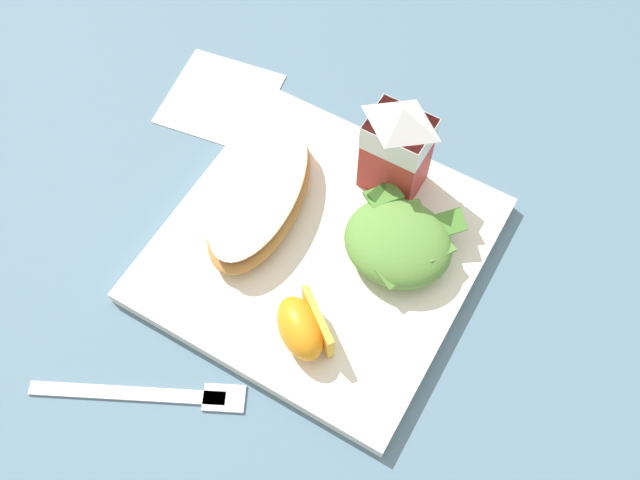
{
  "coord_description": "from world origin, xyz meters",
  "views": [
    {
      "loc": [
        0.16,
        -0.28,
        0.61
      ],
      "look_at": [
        0.0,
        0.0,
        0.03
      ],
      "focal_mm": 40.41,
      "sensor_mm": 36.0,
      "label": 1
    }
  ],
  "objects_px": {
    "white_plate": "(320,249)",
    "orange_wedge_front": "(302,327)",
    "green_salad_pile": "(398,242)",
    "milk_carton": "(397,145)",
    "paper_napkin": "(220,98)",
    "cheesy_pizza_bread": "(260,196)",
    "metal_fork": "(156,395)"
  },
  "relations": [
    {
      "from": "white_plate",
      "to": "milk_carton",
      "type": "distance_m",
      "value": 0.12
    },
    {
      "from": "milk_carton",
      "to": "paper_napkin",
      "type": "height_order",
      "value": "milk_carton"
    },
    {
      "from": "green_salad_pile",
      "to": "orange_wedge_front",
      "type": "bearing_deg",
      "value": -105.98
    },
    {
      "from": "white_plate",
      "to": "paper_napkin",
      "type": "relative_size",
      "value": 2.55
    },
    {
      "from": "paper_napkin",
      "to": "metal_fork",
      "type": "height_order",
      "value": "metal_fork"
    },
    {
      "from": "white_plate",
      "to": "orange_wedge_front",
      "type": "distance_m",
      "value": 0.1
    },
    {
      "from": "green_salad_pile",
      "to": "metal_fork",
      "type": "height_order",
      "value": "green_salad_pile"
    },
    {
      "from": "orange_wedge_front",
      "to": "metal_fork",
      "type": "xyz_separation_m",
      "value": [
        -0.08,
        -0.1,
        -0.03
      ]
    },
    {
      "from": "cheesy_pizza_bread",
      "to": "milk_carton",
      "type": "height_order",
      "value": "milk_carton"
    },
    {
      "from": "paper_napkin",
      "to": "orange_wedge_front",
      "type": "bearing_deg",
      "value": -41.34
    },
    {
      "from": "cheesy_pizza_bread",
      "to": "green_salad_pile",
      "type": "xyz_separation_m",
      "value": [
        0.14,
        0.02,
        0.0
      ]
    },
    {
      "from": "orange_wedge_front",
      "to": "milk_carton",
      "type": "bearing_deg",
      "value": 92.41
    },
    {
      "from": "cheesy_pizza_bread",
      "to": "paper_napkin",
      "type": "distance_m",
      "value": 0.16
    },
    {
      "from": "green_salad_pile",
      "to": "paper_napkin",
      "type": "height_order",
      "value": "green_salad_pile"
    },
    {
      "from": "green_salad_pile",
      "to": "paper_napkin",
      "type": "distance_m",
      "value": 0.27
    },
    {
      "from": "white_plate",
      "to": "cheesy_pizza_bread",
      "type": "relative_size",
      "value": 1.54
    },
    {
      "from": "green_salad_pile",
      "to": "cheesy_pizza_bread",
      "type": "bearing_deg",
      "value": -171.52
    },
    {
      "from": "milk_carton",
      "to": "metal_fork",
      "type": "xyz_separation_m",
      "value": [
        -0.08,
        -0.29,
        -0.07
      ]
    },
    {
      "from": "cheesy_pizza_bread",
      "to": "orange_wedge_front",
      "type": "relative_size",
      "value": 2.61
    },
    {
      "from": "cheesy_pizza_bread",
      "to": "orange_wedge_front",
      "type": "bearing_deg",
      "value": -42.5
    },
    {
      "from": "white_plate",
      "to": "orange_wedge_front",
      "type": "xyz_separation_m",
      "value": [
        0.03,
        -0.09,
        0.03
      ]
    },
    {
      "from": "white_plate",
      "to": "green_salad_pile",
      "type": "xyz_separation_m",
      "value": [
        0.07,
        0.03,
        0.03
      ]
    },
    {
      "from": "milk_carton",
      "to": "metal_fork",
      "type": "height_order",
      "value": "milk_carton"
    },
    {
      "from": "milk_carton",
      "to": "paper_napkin",
      "type": "distance_m",
      "value": 0.23
    },
    {
      "from": "cheesy_pizza_bread",
      "to": "paper_napkin",
      "type": "xyz_separation_m",
      "value": [
        -0.12,
        0.1,
        -0.03
      ]
    },
    {
      "from": "white_plate",
      "to": "milk_carton",
      "type": "xyz_separation_m",
      "value": [
        0.02,
        0.1,
        0.07
      ]
    },
    {
      "from": "green_salad_pile",
      "to": "milk_carton",
      "type": "bearing_deg",
      "value": 120.52
    },
    {
      "from": "milk_carton",
      "to": "paper_napkin",
      "type": "relative_size",
      "value": 1.0
    },
    {
      "from": "paper_napkin",
      "to": "green_salad_pile",
      "type": "bearing_deg",
      "value": -17.37
    },
    {
      "from": "orange_wedge_front",
      "to": "metal_fork",
      "type": "relative_size",
      "value": 0.4
    },
    {
      "from": "green_salad_pile",
      "to": "milk_carton",
      "type": "xyz_separation_m",
      "value": [
        -0.04,
        0.07,
        0.04
      ]
    },
    {
      "from": "green_salad_pile",
      "to": "metal_fork",
      "type": "xyz_separation_m",
      "value": [
        -0.12,
        -0.22,
        -0.03
      ]
    }
  ]
}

